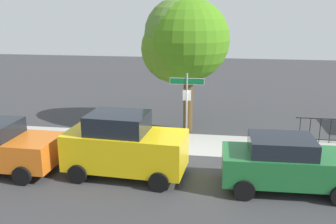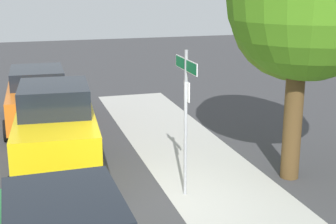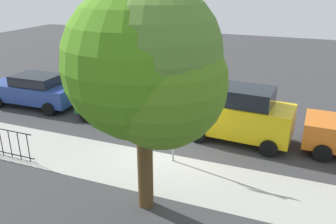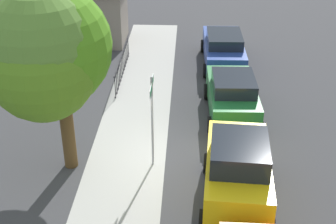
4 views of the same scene
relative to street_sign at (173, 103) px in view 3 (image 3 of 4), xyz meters
The scene contains 7 objects.
ground_plane 2.23m from the street_sign, 60.41° to the right, with size 60.00×60.00×0.00m, color #38383A.
sidewalk_strip 3.24m from the street_sign, 21.96° to the left, with size 24.00×2.60×0.00m, color #A6A59E.
street_sign is the anchor object (origin of this frame).
shade_tree 3.58m from the street_sign, 100.14° to the left, with size 3.98×3.70×6.03m.
car_yellow 3.33m from the street_sign, 125.46° to the right, with size 4.12×2.22×2.19m.
car_green 4.61m from the street_sign, 39.24° to the right, with size 4.11×2.06×1.72m.
car_blue 9.01m from the street_sign, 18.01° to the right, with size 4.60×2.07×1.63m.
Camera 3 is at (-4.11, 10.59, 6.04)m, focal length 37.27 mm.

